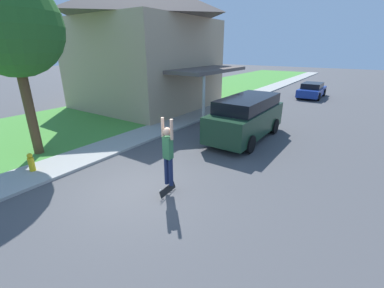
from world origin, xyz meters
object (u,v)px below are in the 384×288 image
Objects in this scene: skateboarder at (168,152)px; fire_hydrant at (31,162)px; lawn_tree_near at (11,27)px; skateboard at (168,190)px; car_down_street at (312,90)px; suv_parked at (246,117)px.

skateboarder is 5.19m from fire_hydrant.
lawn_tree_near is 8.02× the size of skateboard.
skateboarder is at bearing -90.43° from car_down_street.
skateboarder is 3.12× the size of fire_hydrant.
skateboard is at bearing 18.68° from fire_hydrant.
skateboarder is (0.17, -6.04, 0.29)m from suv_parked.
suv_parked is 6.05m from skateboarder.
lawn_tree_near is 21.93m from car_down_street.
skateboarder is at bearing 99.46° from skateboard.
lawn_tree_near reaches higher than skateboarder.
car_down_street is (0.32, 13.72, -0.44)m from suv_parked.
lawn_tree_near is 7.94m from skateboard.
car_down_street is 19.78m from skateboarder.
skateboard is (6.38, 0.64, -4.68)m from lawn_tree_near.
car_down_street is at bearing 77.04° from fire_hydrant.
car_down_street reaches higher than skateboard.
car_down_street reaches higher than fire_hydrant.
fire_hydrant is at bearing -120.76° from suv_parked.
suv_parked is at bearing 47.62° from lawn_tree_near.
fire_hydrant is at bearing -32.10° from lawn_tree_near.
fire_hydrant reaches higher than skateboard.
lawn_tree_near is at bearing -132.38° from suv_parked.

